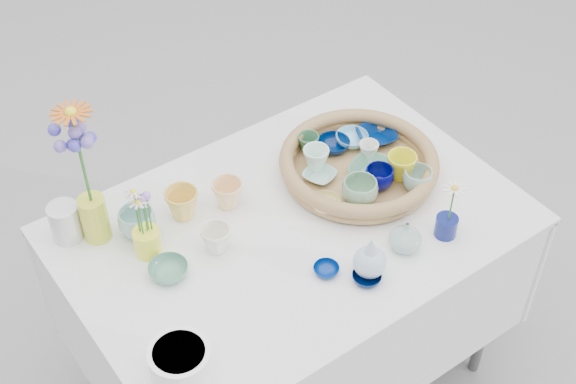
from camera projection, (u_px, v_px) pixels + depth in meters
ground at (291, 377)px, 2.78m from camera, size 80.00×80.00×0.00m
display_table at (291, 377)px, 2.78m from camera, size 1.26×0.86×0.77m
wicker_tray at (359, 165)px, 2.37m from camera, size 0.47×0.47×0.08m
tray_ceramic_0 at (334, 145)px, 2.45m from camera, size 0.13×0.13×0.03m
tray_ceramic_1 at (376, 136)px, 2.48m from camera, size 0.15×0.15×0.03m
tray_ceramic_2 at (401, 166)px, 2.34m from camera, size 0.10×0.10×0.08m
tray_ceramic_3 at (373, 171)px, 2.36m from camera, size 0.17×0.17×0.03m
tray_ceramic_4 at (360, 192)px, 2.26m from camera, size 0.13×0.13×0.08m
tray_ceramic_5 at (320, 175)px, 2.35m from camera, size 0.12×0.12×0.02m
tray_ceramic_6 at (316, 159)px, 2.37m from camera, size 0.09×0.09×0.07m
tray_ceramic_7 at (369, 151)px, 2.41m from camera, size 0.06×0.06×0.06m
tray_ceramic_8 at (352, 139)px, 2.47m from camera, size 0.11×0.11×0.03m
tray_ceramic_9 at (379, 178)px, 2.31m from camera, size 0.10×0.10×0.07m
tray_ceramic_10 at (326, 204)px, 2.26m from camera, size 0.11×0.11×0.03m
tray_ceramic_11 at (417, 180)px, 2.31m from camera, size 0.09×0.09×0.07m
tray_ceramic_12 at (308, 143)px, 2.43m from camera, size 0.07×0.07×0.06m
loose_ceramic_0 at (182, 204)px, 2.24m from camera, size 0.11×0.11×0.09m
loose_ceramic_1 at (228, 194)px, 2.28m from camera, size 0.10×0.10×0.08m
loose_ceramic_2 at (168, 271)px, 2.10m from camera, size 0.11×0.11×0.03m
loose_ceramic_3 at (216, 239)px, 2.15m from camera, size 0.11×0.11×0.08m
loose_ceramic_4 at (326, 270)px, 2.11m from camera, size 0.07×0.07×0.02m
loose_ceramic_5 at (137, 223)px, 2.20m from camera, size 0.13×0.13×0.08m
loose_ceramic_6 at (367, 278)px, 2.09m from camera, size 0.09×0.09×0.02m
fluted_bowl at (180, 361)px, 1.87m from camera, size 0.19×0.19×0.08m
bud_vase_paleblue at (370, 256)px, 2.07m from camera, size 0.10×0.10×0.14m
bud_vase_seafoam at (406, 236)px, 2.15m from camera, size 0.12×0.12×0.09m
bud_vase_cobalt at (446, 226)px, 2.20m from camera, size 0.07×0.07×0.06m
single_daisy at (452, 204)px, 2.14m from camera, size 0.07×0.07×0.13m
tall_vase_yellow at (95, 218)px, 2.17m from camera, size 0.09×0.09×0.14m
gerbera at (82, 158)px, 2.02m from camera, size 0.14×0.14×0.31m
hydrangea at (84, 171)px, 2.05m from camera, size 0.11×0.11×0.29m
white_pitcher at (65, 222)px, 2.18m from camera, size 0.14×0.11×0.11m
daisy_cup at (147, 242)px, 2.15m from camera, size 0.10×0.10×0.08m
daisy_posy at (142, 209)px, 2.07m from camera, size 0.10×0.10×0.15m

